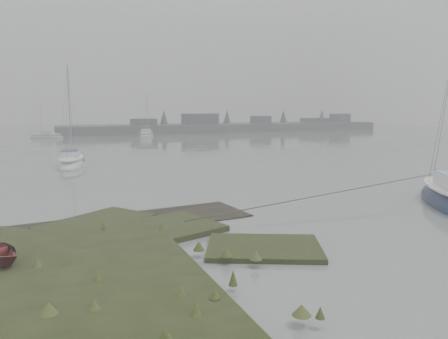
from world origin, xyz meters
The scene contains 5 objects.
ground centered at (0.00, 30.00, 0.00)m, with size 160.00×160.00×0.00m, color slate.
far_shoreline centered at (26.84, 61.90, 0.85)m, with size 60.00×8.00×4.15m.
sailboat_white centered at (-3.88, 22.31, 0.25)m, with size 2.78×5.96×8.09m.
sailboat_far_b centered at (8.69, 53.17, 0.23)m, with size 3.87×5.43×7.36m.
sailboat_far_c centered at (-5.33, 55.64, 0.21)m, with size 5.10×3.35×6.86m.
Camera 1 is at (-5.67, -12.14, 4.42)m, focal length 35.00 mm.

